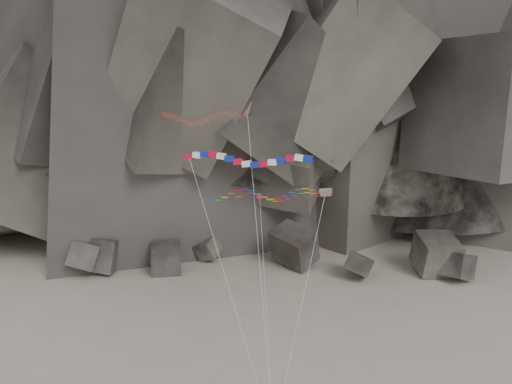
{
  "coord_description": "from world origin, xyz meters",
  "views": [
    {
      "loc": [
        0.99,
        -45.3,
        30.85
      ],
      "look_at": [
        1.08,
        6.0,
        19.93
      ],
      "focal_mm": 35.0,
      "sensor_mm": 36.0,
      "label": 1
    }
  ],
  "objects_px": {
    "delta_kite": "(200,117)",
    "pennant_kite": "(262,248)",
    "parafoil_kite": "(259,195)",
    "banner_kite": "(246,160)"
  },
  "relations": [
    {
      "from": "parafoil_kite",
      "to": "pennant_kite",
      "type": "relative_size",
      "value": 0.99
    },
    {
      "from": "delta_kite",
      "to": "pennant_kite",
      "type": "bearing_deg",
      "value": -58.74
    },
    {
      "from": "delta_kite",
      "to": "banner_kite",
      "type": "distance_m",
      "value": 7.07
    },
    {
      "from": "delta_kite",
      "to": "pennant_kite",
      "type": "xyz_separation_m",
      "value": [
        6.16,
        -6.61,
        -11.45
      ]
    },
    {
      "from": "parafoil_kite",
      "to": "pennant_kite",
      "type": "height_order",
      "value": "pennant_kite"
    },
    {
      "from": "parafoil_kite",
      "to": "banner_kite",
      "type": "bearing_deg",
      "value": -98.27
    },
    {
      "from": "banner_kite",
      "to": "pennant_kite",
      "type": "xyz_separation_m",
      "value": [
        1.47,
        -2.94,
        -7.65
      ]
    },
    {
      "from": "delta_kite",
      "to": "pennant_kite",
      "type": "height_order",
      "value": "delta_kite"
    },
    {
      "from": "delta_kite",
      "to": "pennant_kite",
      "type": "relative_size",
      "value": 1.44
    },
    {
      "from": "pennant_kite",
      "to": "parafoil_kite",
      "type": "bearing_deg",
      "value": 76.39
    }
  ]
}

